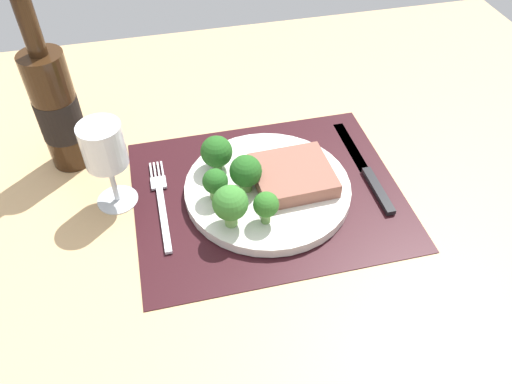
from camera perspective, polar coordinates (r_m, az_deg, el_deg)
The scene contains 13 objects.
ground_plane at distance 79.67cm, azimuth 1.28°, elevation -0.97°, with size 140.00×110.00×3.00cm, color tan.
placemat at distance 78.50cm, azimuth 1.30°, elevation -0.13°, with size 40.75×33.61×0.30cm, color black.
plate at distance 77.83cm, azimuth 1.31°, elevation 0.36°, with size 25.44×25.44×1.60cm, color silver.
steak at distance 77.25cm, azimuth 4.16°, elevation 1.87°, with size 11.64×10.70×2.41cm, color #8C5647.
broccoli_near_fork at distance 73.39cm, azimuth -4.60°, elevation 1.08°, with size 3.75×3.75×5.25cm.
broccoli_back_left at distance 78.20cm, azimuth -4.46°, elevation 4.53°, with size 4.95×4.95×5.80cm.
broccoli_near_steak at distance 73.94cm, azimuth -1.08°, elevation 2.05°, with size 4.83×4.83×6.05cm.
broccoli_front_edge at distance 69.73cm, azimuth 1.13°, elevation -1.51°, with size 3.64×3.64×5.26cm.
broccoli_center at distance 68.93cm, azimuth -2.90°, elevation -1.33°, with size 5.00×5.00×6.73cm.
fork at distance 77.85cm, azimuth -10.59°, elevation -1.16°, with size 2.40×19.20×0.50cm.
knife at distance 83.26cm, azimuth 12.39°, elevation 2.23°, with size 1.80×23.00×0.80cm.
wine_bottle at distance 83.67cm, azimuth -21.49°, elevation 8.76°, with size 6.64×6.64×29.51cm.
wine_glass at distance 73.96cm, azimuth -16.69°, elevation 4.45°, with size 6.18×6.18×14.18cm.
Camera 1 is at (-14.60, -53.50, 55.71)cm, focal length 35.55 mm.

